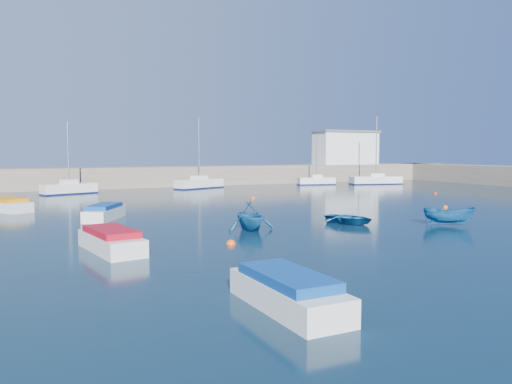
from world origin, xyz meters
name	(u,v)px	position (x,y,z in m)	size (l,w,h in m)	color
ground	(390,244)	(0.00, 0.00, 0.00)	(220.00, 220.00, 0.00)	#0B2233
back_wall	(159,177)	(0.00, 46.00, 1.30)	(96.00, 4.50, 2.60)	#746758
right_arm	(482,174)	(44.00, 32.00, 1.30)	(4.50, 32.00, 2.60)	#746758
harbor_office	(346,148)	(30.00, 46.00, 5.10)	(10.00, 4.00, 5.00)	silver
sailboat_5	(69,188)	(-11.84, 38.24, 0.63)	(6.07, 3.51, 7.86)	silver
sailboat_6	(199,183)	(3.73, 40.27, 0.64)	(6.91, 4.33, 8.86)	silver
sailboat_7	(316,181)	(20.68, 39.76, 0.56)	(5.42, 2.40, 7.03)	silver
sailboat_8	(376,180)	(28.98, 37.21, 0.61)	(7.61, 3.61, 9.54)	silver
motorboat_0	(111,240)	(-12.86, 4.15, 0.51)	(2.47, 5.05, 1.08)	silver
motorboat_1	(104,212)	(-11.50, 15.45, 0.49)	(3.42, 4.48, 1.05)	silver
motorboat_2	(5,205)	(-17.71, 23.71, 0.49)	(4.00, 5.36, 1.05)	silver
motorboat_3	(288,291)	(-9.56, -6.79, 0.52)	(1.76, 4.74, 1.10)	silver
dinghy_center	(349,218)	(2.44, 6.78, 0.34)	(2.35, 3.29, 0.68)	#14558E
dinghy_left	(250,216)	(-4.42, 7.13, 0.84)	(2.75, 3.19, 1.68)	#14558E
dinghy_right	(449,216)	(7.65, 3.52, 0.59)	(1.14, 3.04, 1.17)	#14558E
buoy_0	(231,244)	(-7.18, 3.36, 0.00)	(0.49, 0.49, 0.49)	#F54E0C
buoy_1	(329,220)	(2.15, 8.69, 0.00)	(0.50, 0.50, 0.50)	red
buoy_2	(445,208)	(15.02, 10.89, 0.00)	(0.42, 0.42, 0.42)	#F54E0C
buoy_3	(253,199)	(3.90, 24.61, 0.00)	(0.46, 0.46, 0.46)	#F54E0C
buoy_4	(435,194)	(24.39, 21.34, 0.00)	(0.39, 0.39, 0.39)	red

